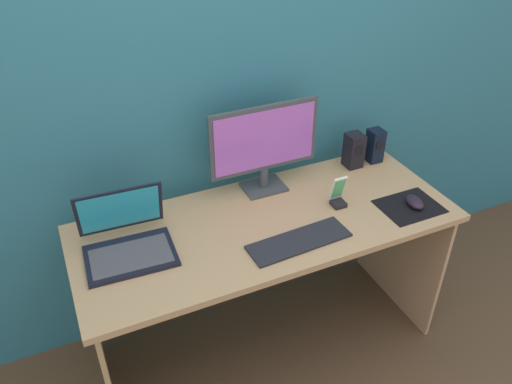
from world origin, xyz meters
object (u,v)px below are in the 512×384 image
(speaker_near_monitor, at_px, (354,150))
(mouse, at_px, (415,202))
(laptop, at_px, (127,240))
(monitor, at_px, (264,144))
(phone_in_dock, at_px, (338,195))
(keyboard_external, at_px, (299,241))
(speaker_right, at_px, (375,146))

(speaker_near_monitor, distance_m, mouse, 0.39)
(laptop, bearing_deg, monitor, 14.75)
(laptop, height_order, mouse, laptop)
(laptop, height_order, phone_in_dock, laptop)
(keyboard_external, height_order, phone_in_dock, phone_in_dock)
(speaker_near_monitor, relative_size, mouse, 1.64)
(laptop, height_order, keyboard_external, laptop)
(speaker_right, relative_size, keyboard_external, 0.40)
(laptop, distance_m, phone_in_dock, 0.86)
(keyboard_external, bearing_deg, laptop, 156.78)
(speaker_right, height_order, speaker_near_monitor, speaker_near_monitor)
(speaker_right, height_order, laptop, laptop)
(mouse, bearing_deg, monitor, 153.83)
(monitor, relative_size, speaker_right, 3.00)
(speaker_near_monitor, xyz_separation_m, laptop, (-1.09, -0.17, -0.04))
(mouse, bearing_deg, speaker_near_monitor, 108.45)
(speaker_near_monitor, xyz_separation_m, keyboard_external, (-0.49, -0.39, -0.08))
(mouse, height_order, phone_in_dock, phone_in_dock)
(monitor, bearing_deg, laptop, -165.25)
(speaker_right, relative_size, speaker_near_monitor, 0.98)
(phone_in_dock, bearing_deg, keyboard_external, -150.34)
(monitor, relative_size, speaker_near_monitor, 2.94)
(speaker_right, bearing_deg, speaker_near_monitor, -179.98)
(mouse, bearing_deg, speaker_right, 91.08)
(speaker_near_monitor, bearing_deg, phone_in_dock, -133.93)
(speaker_right, xyz_separation_m, speaker_near_monitor, (-0.12, -0.00, 0.00))
(monitor, relative_size, mouse, 4.82)
(speaker_right, relative_size, laptop, 0.48)
(monitor, xyz_separation_m, laptop, (-0.63, -0.17, -0.17))
(speaker_right, height_order, keyboard_external, speaker_right)
(speaker_near_monitor, relative_size, keyboard_external, 0.41)
(laptop, bearing_deg, keyboard_external, -20.38)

